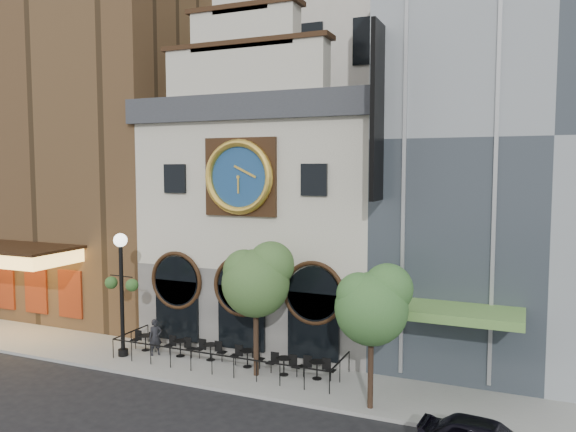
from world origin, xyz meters
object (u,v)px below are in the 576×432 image
(tree_left, at_px, (257,278))
(tree_right, at_px, (373,303))
(bistro_0, at_px, (146,341))
(bistro_5, at_px, (317,368))
(bistro_1, at_px, (180,347))
(pedestrian, at_px, (155,337))
(bistro_2, at_px, (211,350))
(bistro_4, at_px, (284,364))
(lamppost, at_px, (121,281))
(bistro_3, at_px, (247,357))

(tree_left, distance_m, tree_right, 5.48)
(bistro_0, xyz_separation_m, bistro_5, (8.92, -0.22, 0.00))
(bistro_5, bearing_deg, bistro_0, 178.60)
(bistro_0, height_order, bistro_5, same)
(bistro_1, height_order, pedestrian, pedestrian)
(bistro_2, height_order, bistro_4, same)
(bistro_0, distance_m, lamppost, 3.33)
(bistro_4, xyz_separation_m, lamppost, (-7.96, -0.69, 3.12))
(bistro_1, relative_size, tree_right, 0.30)
(bistro_2, height_order, pedestrian, pedestrian)
(bistro_4, bearing_deg, bistro_1, 176.99)
(bistro_3, relative_size, lamppost, 0.27)
(lamppost, bearing_deg, bistro_0, 67.96)
(bistro_3, xyz_separation_m, bistro_4, (1.88, -0.25, 0.00))
(pedestrian, height_order, lamppost, lamppost)
(lamppost, height_order, tree_right, lamppost)
(pedestrian, xyz_separation_m, lamppost, (-1.34, -0.69, 2.73))
(lamppost, distance_m, tree_left, 6.95)
(bistro_3, bearing_deg, tree_right, -17.72)
(lamppost, bearing_deg, bistro_2, 17.83)
(bistro_5, relative_size, tree_left, 0.28)
(bistro_0, height_order, bistro_3, same)
(bistro_5, distance_m, pedestrian, 8.08)
(bistro_0, bearing_deg, pedestrian, -22.74)
(pedestrian, bearing_deg, bistro_5, -47.91)
(lamppost, xyz_separation_m, tree_left, (6.92, 0.28, 0.62))
(bistro_4, distance_m, tree_left, 3.91)
(lamppost, bearing_deg, tree_left, 5.51)
(bistro_2, xyz_separation_m, bistro_3, (1.97, -0.13, 0.00))
(bistro_1, height_order, bistro_2, same)
(bistro_3, xyz_separation_m, bistro_5, (3.33, -0.12, 0.00))
(bistro_1, bearing_deg, bistro_2, 3.47)
(bistro_4, bearing_deg, pedestrian, -179.99)
(bistro_1, xyz_separation_m, tree_left, (4.38, -0.70, 3.74))
(bistro_2, bearing_deg, bistro_5, -2.64)
(bistro_0, height_order, bistro_4, same)
(bistro_0, bearing_deg, bistro_4, -2.72)
(bistro_0, distance_m, bistro_1, 2.04)
(pedestrian, relative_size, lamppost, 0.29)
(bistro_1, distance_m, pedestrian, 1.28)
(bistro_1, height_order, tree_right, tree_right)
(bistro_2, distance_m, lamppost, 5.27)
(bistro_4, xyz_separation_m, tree_left, (-1.04, -0.41, 3.74))
(bistro_1, xyz_separation_m, bistro_2, (1.58, 0.10, 0.00))
(bistro_2, relative_size, bistro_4, 1.00)
(bistro_2, distance_m, tree_left, 4.74)
(bistro_4, bearing_deg, tree_right, -21.80)
(pedestrian, relative_size, tree_right, 0.32)
(bistro_3, xyz_separation_m, tree_right, (6.16, -1.97, 3.46))
(tree_left, bearing_deg, bistro_3, 141.37)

